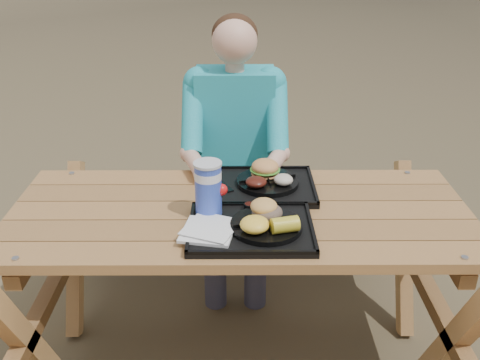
{
  "coord_description": "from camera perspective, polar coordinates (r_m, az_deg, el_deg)",
  "views": [
    {
      "loc": [
        -0.01,
        -1.82,
        1.76
      ],
      "look_at": [
        0.0,
        0.0,
        0.88
      ],
      "focal_mm": 40.0,
      "sensor_mm": 36.0,
      "label": 1
    }
  ],
  "objects": [
    {
      "name": "condiment_bbq",
      "position": [
        2.04,
        1.01,
        -2.86
      ],
      "size": [
        0.04,
        0.04,
        0.03
      ],
      "primitive_type": "cylinder",
      "color": "black",
      "rests_on": "tray_near"
    },
    {
      "name": "soda_cup",
      "position": [
        1.98,
        -3.41,
        -1.04
      ],
      "size": [
        0.1,
        0.1,
        0.2
      ],
      "primitive_type": "cylinder",
      "color": "#1734B0",
      "rests_on": "tray_near"
    },
    {
      "name": "diner",
      "position": [
        2.73,
        -0.52,
        1.58
      ],
      "size": [
        0.48,
        0.84,
        1.28
      ],
      "primitive_type": null,
      "color": "#19B3B4",
      "rests_on": "ground"
    },
    {
      "name": "napkin_stack",
      "position": [
        1.9,
        -3.41,
        -5.34
      ],
      "size": [
        0.21,
        0.21,
        0.02
      ],
      "primitive_type": "cube",
      "rotation": [
        0.0,
        0.0,
        -0.18
      ],
      "color": "silver",
      "rests_on": "tray_near"
    },
    {
      "name": "sandwich",
      "position": [
        1.93,
        2.93,
        -2.63
      ],
      "size": [
        0.1,
        0.1,
        0.11
      ],
      "primitive_type": null,
      "color": "gold",
      "rests_on": "plate_near"
    },
    {
      "name": "tray_far",
      "position": [
        2.24,
        2.2,
        -0.77
      ],
      "size": [
        0.45,
        0.35,
        0.02
      ],
      "primitive_type": "cube",
      "color": "black",
      "rests_on": "picnic_table"
    },
    {
      "name": "ground",
      "position": [
        2.54,
        0.0,
        -18.2
      ],
      "size": [
        60.0,
        60.0,
        0.0
      ],
      "primitive_type": "plane",
      "color": "#999999",
      "rests_on": "ground"
    },
    {
      "name": "corn_cob",
      "position": [
        1.86,
        4.82,
        -4.77
      ],
      "size": [
        0.12,
        0.12,
        0.06
      ],
      "primitive_type": null,
      "rotation": [
        0.0,
        0.0,
        0.24
      ],
      "color": "gold",
      "rests_on": "plate_near"
    },
    {
      "name": "plate_far",
      "position": [
        2.24,
        2.96,
        -0.2
      ],
      "size": [
        0.26,
        0.26,
        0.02
      ],
      "primitive_type": "cylinder",
      "color": "black",
      "rests_on": "tray_far"
    },
    {
      "name": "tray_near",
      "position": [
        1.94,
        1.17,
        -5.3
      ],
      "size": [
        0.45,
        0.35,
        0.02
      ],
      "primitive_type": "cube",
      "color": "black",
      "rests_on": "picnic_table"
    },
    {
      "name": "plate_near",
      "position": [
        1.93,
        2.81,
        -4.86
      ],
      "size": [
        0.26,
        0.26,
        0.02
      ],
      "primitive_type": "cylinder",
      "color": "black",
      "rests_on": "tray_near"
    },
    {
      "name": "cutlery_far",
      "position": [
        2.24,
        -1.9,
        -0.46
      ],
      "size": [
        0.1,
        0.15,
        0.01
      ],
      "primitive_type": "cube",
      "rotation": [
        0.0,
        0.0,
        0.5
      ],
      "color": "black",
      "rests_on": "tray_far"
    },
    {
      "name": "burger",
      "position": [
        2.26,
        2.7,
        1.77
      ],
      "size": [
        0.12,
        0.12,
        0.11
      ],
      "primitive_type": null,
      "color": "#D58C4B",
      "rests_on": "plate_far"
    },
    {
      "name": "picnic_table",
      "position": [
        2.29,
        0.0,
        -11.44
      ],
      "size": [
        1.8,
        1.49,
        0.75
      ],
      "primitive_type": null,
      "color": "#999999",
      "rests_on": "ground"
    },
    {
      "name": "baked_beans",
      "position": [
        2.17,
        1.73,
        -0.21
      ],
      "size": [
        0.09,
        0.09,
        0.04
      ],
      "primitive_type": "ellipsoid",
      "color": "#45150D",
      "rests_on": "plate_far"
    },
    {
      "name": "mac_cheese",
      "position": [
        1.86,
        1.58,
        -4.76
      ],
      "size": [
        0.1,
        0.1,
        0.05
      ],
      "primitive_type": "ellipsoid",
      "color": "yellow",
      "rests_on": "plate_near"
    },
    {
      "name": "potato_salad",
      "position": [
        2.19,
        4.65,
        0.04
      ],
      "size": [
        0.08,
        0.08,
        0.04
      ],
      "primitive_type": "ellipsoid",
      "color": "beige",
      "rests_on": "plate_far"
    },
    {
      "name": "condiment_mustard",
      "position": [
        2.04,
        3.02,
        -2.9
      ],
      "size": [
        0.05,
        0.05,
        0.03
      ],
      "primitive_type": "cylinder",
      "color": "yellow",
      "rests_on": "tray_near"
    }
  ]
}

